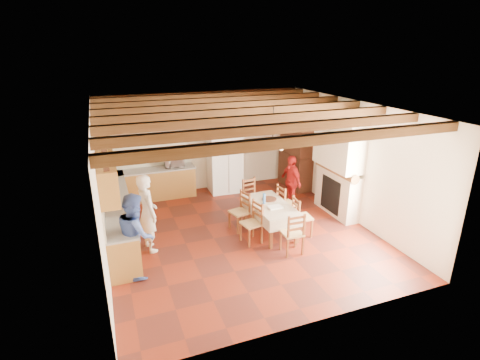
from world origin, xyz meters
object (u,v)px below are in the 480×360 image
dining_table (271,207)px  chair_end_far (252,197)px  refrigerator (224,161)px  person_woman_red (291,181)px  hutch (296,149)px  chair_left_far (239,211)px  chair_right_near (302,216)px  person_woman_blue (136,234)px  microwave (174,162)px  chair_end_near (292,232)px  chair_right_far (286,203)px  chair_left_near (251,223)px  person_man (148,213)px

dining_table → chair_end_far: chair_end_far is taller
refrigerator → person_woman_red: size_ratio=1.31×
hutch → dining_table: bearing=-130.7°
chair_left_far → chair_right_near: bearing=44.9°
dining_table → person_woman_blue: size_ratio=0.99×
microwave → chair_end_near: bearing=-65.8°
chair_left_far → chair_right_far: (1.29, 0.06, 0.00)m
chair_right_far → chair_end_near: bearing=151.8°
refrigerator → dining_table: size_ratio=1.16×
chair_end_near → person_woman_red: (1.15, 2.24, 0.25)m
hutch → chair_right_far: size_ratio=2.53×
chair_end_far → dining_table: bearing=-101.1°
chair_end_near → chair_left_near: bearing=-46.7°
refrigerator → person_woman_blue: bearing=-127.4°
hutch → person_woman_blue: bearing=-150.4°
dining_table → person_man: 2.83m
chair_right_far → chair_end_far: size_ratio=1.00×
chair_left_near → person_woman_red: (1.79, 1.51, 0.25)m
hutch → chair_left_far: (-2.69, -2.17, -0.73)m
person_man → microwave: bearing=-34.2°
chair_left_far → person_woman_blue: size_ratio=0.58×
chair_left_far → microwave: 2.97m
refrigerator → person_woman_red: refrigerator is taller
chair_right_near → person_man: size_ratio=0.55×
hutch → chair_end_near: hutch is taller
chair_end_near → chair_right_far: bearing=-111.1°
chair_left_near → person_man: 2.28m
chair_left_far → person_man: bearing=-99.3°
refrigerator → chair_right_far: bearing=-70.4°
chair_left_near → chair_end_far: 1.51m
dining_table → chair_left_near: chair_left_near is taller
person_woman_blue → chair_end_far: bearing=-64.9°
chair_end_near → hutch: bearing=-117.7°
refrigerator → chair_right_near: size_ratio=1.99×
person_woman_blue → person_man: bearing=-25.6°
chair_right_far → person_woman_blue: person_woman_blue is taller
chair_left_near → chair_right_far: 1.46m
chair_right_near → person_woman_red: person_woman_red is taller
microwave → chair_left_near: bearing=-71.0°
hutch → chair_left_near: (-2.66, -2.84, -0.73)m
refrigerator → chair_right_far: (0.80, -2.55, -0.47)m
refrigerator → person_man: (-2.66, -2.79, -0.09)m
chair_right_far → microwave: size_ratio=1.72×
chair_end_far → person_woman_red: (1.19, 0.13, 0.25)m
refrigerator → chair_left_near: refrigerator is taller
hutch → microwave: size_ratio=4.34×
chair_left_far → chair_end_near: 1.56m
chair_right_far → hutch: bearing=-38.9°
dining_table → chair_end_far: (-0.02, 1.08, -0.15)m
person_woman_blue → microwave: person_woman_blue is taller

